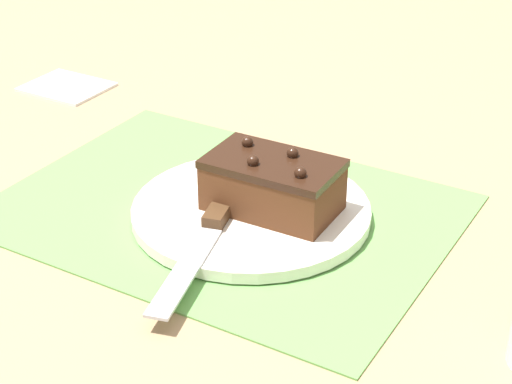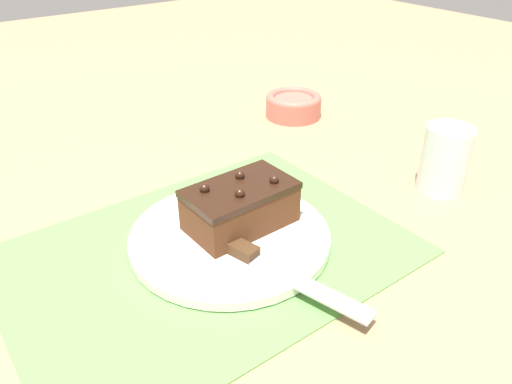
# 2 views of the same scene
# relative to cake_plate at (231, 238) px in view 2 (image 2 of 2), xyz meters

# --- Properties ---
(ground_plane) EXTENTS (3.00, 3.00, 0.00)m
(ground_plane) POSITION_rel_cake_plate_xyz_m (0.03, -0.00, -0.01)
(ground_plane) COLOR #9E7F5B
(placemat_woven) EXTENTS (0.46, 0.34, 0.00)m
(placemat_woven) POSITION_rel_cake_plate_xyz_m (0.03, -0.00, -0.01)
(placemat_woven) COLOR #609E4C
(placemat_woven) RESTS_ON ground_plane
(cake_plate) EXTENTS (0.24, 0.24, 0.01)m
(cake_plate) POSITION_rel_cake_plate_xyz_m (0.00, 0.00, 0.00)
(cake_plate) COLOR white
(cake_plate) RESTS_ON placemat_woven
(chocolate_cake) EXTENTS (0.13, 0.08, 0.06)m
(chocolate_cake) POSITION_rel_cake_plate_xyz_m (-0.02, -0.01, 0.03)
(chocolate_cake) COLOR #512D19
(chocolate_cake) RESTS_ON cake_plate
(serving_knife) EXTENTS (0.07, 0.21, 0.01)m
(serving_knife) POSITION_rel_cake_plate_xyz_m (0.01, 0.06, 0.01)
(serving_knife) COLOR #472D19
(serving_knife) RESTS_ON cake_plate
(drinking_glass) EXTENTS (0.07, 0.07, 0.10)m
(drinking_glass) POSITION_rel_cake_plate_xyz_m (-0.32, 0.07, 0.04)
(drinking_glass) COLOR silver
(drinking_glass) RESTS_ON ground_plane
(small_bowl) EXTENTS (0.11, 0.11, 0.04)m
(small_bowl) POSITION_rel_cake_plate_xyz_m (-0.33, -0.27, 0.01)
(small_bowl) COLOR #C66656
(small_bowl) RESTS_ON ground_plane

